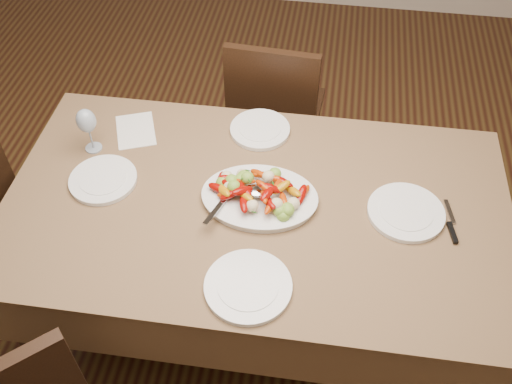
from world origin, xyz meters
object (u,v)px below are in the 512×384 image
object	(u,v)px
serving_platter	(260,199)
plate_left	(103,180)
chair_far	(278,110)
plate_near	(248,286)
wine_glass	(88,129)
plate_far	(260,130)
dining_table	(256,264)
plate_right	(406,212)

from	to	relation	value
serving_platter	plate_left	bearing A→B (deg)	179.39
chair_far	plate_near	xyz separation A→B (m)	(0.05, -1.23, 0.29)
plate_near	wine_glass	bearing A→B (deg)	142.32
serving_platter	plate_far	bearing A→B (deg)	98.23
dining_table	plate_right	bearing A→B (deg)	3.41
plate_left	wine_glass	distance (m)	0.21
plate_right	serving_platter	bearing A→B (deg)	-178.18
chair_far	plate_far	bearing A→B (deg)	91.62
chair_far	plate_far	distance (m)	0.56
chair_far	dining_table	bearing A→B (deg)	95.45
serving_platter	plate_right	distance (m)	0.52
serving_platter	wine_glass	size ratio (longest dim) A/B	2.00
plate_right	chair_far	bearing A→B (deg)	123.64
serving_platter	plate_far	size ratio (longest dim) A/B	1.68
plate_right	plate_far	size ratio (longest dim) A/B	1.12
chair_far	wine_glass	distance (m)	1.02
plate_far	plate_right	bearing A→B (deg)	-31.73
serving_platter	plate_far	xyz separation A→B (m)	(-0.05, 0.37, -0.00)
plate_far	wine_glass	bearing A→B (deg)	-162.52
chair_far	serving_platter	bearing A→B (deg)	96.20
plate_left	plate_right	distance (m)	1.12
plate_right	plate_far	distance (m)	0.68
serving_platter	plate_far	world-z (taller)	serving_platter
plate_right	plate_near	xyz separation A→B (m)	(-0.51, -0.39, 0.00)
serving_platter	plate_near	distance (m)	0.37
wine_glass	plate_far	bearing A→B (deg)	17.48
chair_far	plate_near	distance (m)	1.27
plate_left	chair_far	bearing A→B (deg)	56.73
plate_left	wine_glass	size ratio (longest dim) A/B	1.23
plate_far	serving_platter	bearing A→B (deg)	-81.77
serving_platter	chair_far	bearing A→B (deg)	92.36
plate_left	wine_glass	xyz separation A→B (m)	(-0.10, 0.17, 0.09)
plate_left	plate_far	bearing A→B (deg)	34.28
plate_right	wine_glass	xyz separation A→B (m)	(-1.21, 0.16, 0.09)
wine_glass	chair_far	bearing A→B (deg)	46.20
chair_far	plate_left	world-z (taller)	chair_far
plate_near	plate_far	bearing A→B (deg)	95.56
plate_left	plate_right	xyz separation A→B (m)	(1.12, 0.01, 0.00)
dining_table	plate_right	size ratio (longest dim) A/B	6.72
chair_far	plate_near	world-z (taller)	chair_far
plate_far	plate_near	distance (m)	0.75
plate_far	plate_near	size ratio (longest dim) A/B	0.86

